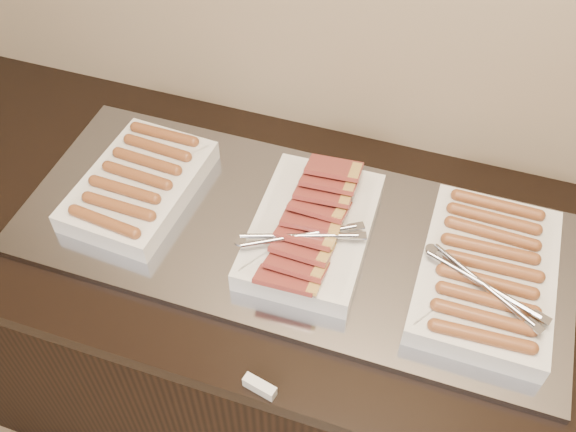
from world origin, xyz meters
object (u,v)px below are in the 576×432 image
object	(u,v)px
dish_right	(487,274)
dish_left	(139,184)
counter	(297,341)
dish_center	(311,228)
warming_tray	(291,234)

from	to	relation	value
dish_right	dish_left	bearing A→B (deg)	179.90
counter	dish_center	size ratio (longest dim) A/B	5.30
warming_tray	dish_right	world-z (taller)	dish_right
dish_center	dish_right	bearing A→B (deg)	-1.49
warming_tray	counter	bearing A→B (deg)	0.00
counter	dish_left	distance (m)	0.63
dish_left	dish_right	bearing A→B (deg)	3.35
warming_tray	dish_center	distance (m)	0.06
counter	dish_left	xyz separation A→B (m)	(-0.38, 0.00, 0.50)
counter	dish_center	distance (m)	0.50
counter	warming_tray	distance (m)	0.46
dish_left	dish_center	distance (m)	0.41
counter	dish_center	world-z (taller)	dish_center
dish_right	dish_center	bearing A→B (deg)	-179.78
warming_tray	dish_left	distance (m)	0.36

